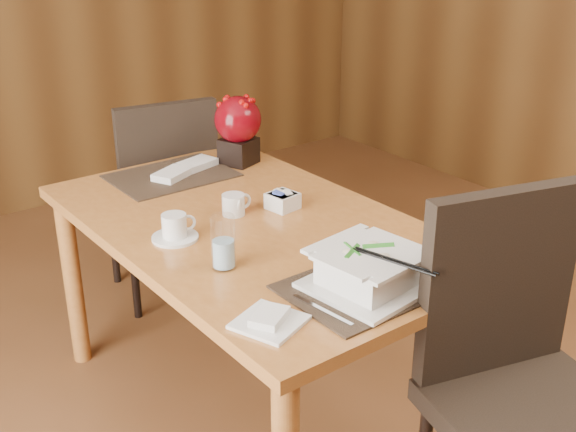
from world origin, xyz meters
TOP-DOWN VIEW (x-y plane):
  - dining_table at (0.00, 0.60)m, footprint 0.90×1.50m
  - placemat_near at (0.00, 0.05)m, footprint 0.45×0.33m
  - placemat_far at (0.00, 1.15)m, footprint 0.45×0.33m
  - soup_setting at (-0.01, 0.04)m, footprint 0.32×0.32m
  - coffee_cup at (-0.27, 0.64)m, footprint 0.15×0.15m
  - water_glass at (-0.25, 0.38)m, footprint 0.09×0.09m
  - creamer_jug at (-0.02, 0.69)m, footprint 0.10×0.10m
  - sugar_caddy at (0.15, 0.63)m, footprint 0.10×0.10m
  - berry_decor at (0.29, 1.12)m, footprint 0.19×0.19m
  - napkins_far at (0.07, 1.15)m, footprint 0.31×0.19m
  - bread_plate at (-0.33, 0.06)m, footprint 0.20×0.20m
  - near_chair at (0.22, -0.31)m, footprint 0.60×0.60m
  - far_chair at (0.14, 1.51)m, footprint 0.53×0.53m

SIDE VIEW (x-z plane):
  - far_chair at x=0.14m, z-range 0.06..1.03m
  - near_chair at x=0.22m, z-range 0.07..1.11m
  - dining_table at x=0.00m, z-range 0.28..1.03m
  - placemat_near at x=0.00m, z-range 0.75..0.76m
  - placemat_far at x=0.00m, z-range 0.75..0.76m
  - bread_plate at x=-0.33m, z-range 0.75..0.76m
  - napkins_far at x=0.07m, z-range 0.76..0.78m
  - sugar_caddy at x=0.15m, z-range 0.75..0.81m
  - coffee_cup at x=-0.27m, z-range 0.74..0.83m
  - creamer_jug at x=-0.02m, z-range 0.75..0.82m
  - soup_setting at x=-0.01m, z-range 0.75..0.87m
  - water_glass at x=-0.25m, z-range 0.75..0.91m
  - berry_decor at x=0.29m, z-range 0.77..1.05m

